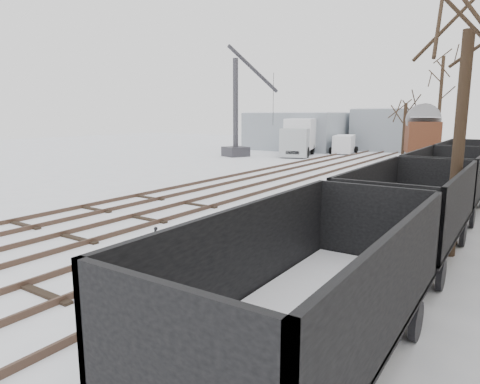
% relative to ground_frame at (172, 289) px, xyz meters
% --- Properties ---
extents(ground, '(120.00, 120.00, 0.00)m').
position_rel_ground_frame_xyz_m(ground, '(-2.57, 1.71, -0.28)').
color(ground, white).
rests_on(ground, ground).
extents(tracks, '(13.90, 52.00, 0.16)m').
position_rel_ground_frame_xyz_m(tracks, '(-2.57, 15.39, -0.21)').
color(tracks, black).
rests_on(tracks, ground).
extents(shed_left, '(10.00, 8.00, 4.10)m').
position_rel_ground_frame_xyz_m(shed_left, '(-15.57, 37.71, 1.76)').
color(shed_left, '#8B949C').
rests_on(shed_left, ground).
extents(shed_right, '(7.00, 6.00, 4.50)m').
position_rel_ground_frame_xyz_m(shed_right, '(-6.57, 41.71, 1.96)').
color(shed_right, '#8B949C').
rests_on(shed_right, ground).
extents(ground_frame, '(1.30, 0.43, 1.49)m').
position_rel_ground_frame_xyz_m(ground_frame, '(0.00, 0.00, 0.00)').
color(ground_frame, black).
rests_on(ground_frame, ground).
extents(worker, '(0.53, 0.66, 1.58)m').
position_rel_ground_frame_xyz_m(worker, '(0.75, 0.10, 0.50)').
color(worker, black).
rests_on(worker, ground).
extents(freight_wagon_a, '(2.41, 6.02, 2.46)m').
position_rel_ground_frame_xyz_m(freight_wagon_a, '(3.43, -0.75, 0.66)').
color(freight_wagon_a, black).
rests_on(freight_wagon_a, ground).
extents(freight_wagon_b, '(2.41, 6.02, 2.46)m').
position_rel_ground_frame_xyz_m(freight_wagon_b, '(3.43, 5.65, 0.66)').
color(freight_wagon_b, black).
rests_on(freight_wagon_b, ground).
extents(freight_wagon_c, '(2.41, 6.02, 2.46)m').
position_rel_ground_frame_xyz_m(freight_wagon_c, '(3.43, 12.05, 0.66)').
color(freight_wagon_c, black).
rests_on(freight_wagon_c, ground).
extents(freight_wagon_d, '(2.41, 6.02, 2.46)m').
position_rel_ground_frame_xyz_m(freight_wagon_d, '(3.43, 18.45, 0.66)').
color(freight_wagon_d, black).
rests_on(freight_wagon_d, ground).
extents(box_van_wagon, '(3.77, 5.30, 3.65)m').
position_rel_ground_frame_xyz_m(box_van_wagon, '(-1.16, 30.52, 1.84)').
color(box_van_wagon, black).
rests_on(box_van_wagon, ground).
extents(lorry, '(3.89, 7.94, 3.45)m').
position_rel_ground_frame_xyz_m(lorry, '(-12.22, 31.15, 1.49)').
color(lorry, black).
rests_on(lorry, ground).
extents(panel_van, '(2.64, 4.40, 1.81)m').
position_rel_ground_frame_xyz_m(panel_van, '(-9.32, 35.36, 0.66)').
color(panel_van, white).
rests_on(panel_van, ground).
extents(crane, '(2.62, 5.93, 9.98)m').
position_rel_ground_frame_xyz_m(crane, '(-16.61, 27.01, 2.34)').
color(crane, '#333238').
rests_on(crane, ground).
extents(tree_near, '(0.30, 0.30, 5.95)m').
position_rel_ground_frame_xyz_m(tree_near, '(4.34, 6.48, 2.69)').
color(tree_near, black).
rests_on(tree_near, ground).
extents(tree_far_left, '(0.30, 0.30, 4.86)m').
position_rel_ground_frame_xyz_m(tree_far_left, '(-3.38, 34.25, 2.14)').
color(tree_far_left, black).
rests_on(tree_far_left, ground).
extents(tree_far_right, '(0.30, 0.30, 9.00)m').
position_rel_ground_frame_xyz_m(tree_far_right, '(-1.05, 36.99, 4.21)').
color(tree_far_right, black).
rests_on(tree_far_right, ground).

